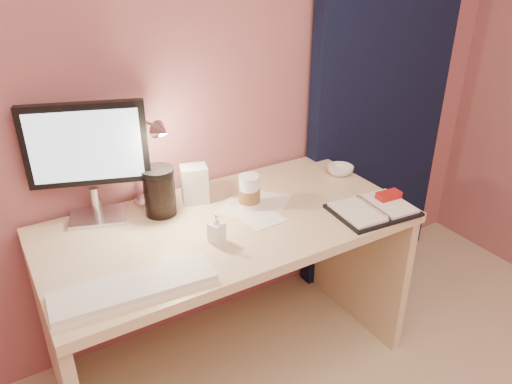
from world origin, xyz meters
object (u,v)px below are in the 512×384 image
planner (374,208)px  desk_lamp (143,157)px  keyboard (134,286)px  bowl (340,170)px  coffee_cup (249,193)px  dark_jar (160,194)px  monitor (88,152)px  product_box (195,184)px  lotion_bottle (216,228)px  desk (220,260)px

planner → desk_lamp: desk_lamp is taller
keyboard → bowl: (1.08, 0.33, 0.01)m
coffee_cup → dark_jar: size_ratio=0.81×
bowl → monitor: bearing=171.2°
product_box → planner: bearing=-20.7°
monitor → product_box: (0.38, -0.06, -0.20)m
bowl → product_box: bearing=171.8°
desk_lamp → lotion_bottle: bearing=-80.9°
coffee_cup → lotion_bottle: (-0.22, -0.16, -0.01)m
product_box → desk_lamp: 0.26m
desk → dark_jar: 0.38m
coffee_cup → dark_jar: dark_jar is taller
dark_jar → product_box: (0.16, 0.02, -0.01)m
bowl → lotion_bottle: lotion_bottle is taller
dark_jar → desk_lamp: desk_lamp is taller
coffee_cup → desk: bearing=169.7°
planner → monitor: bearing=156.8°
desk → monitor: bearing=154.6°
keyboard → planner: size_ratio=1.50×
keyboard → product_box: (0.40, 0.42, 0.07)m
product_box → dark_jar: bearing=-155.6°
keyboard → desk_lamp: (0.20, 0.43, 0.23)m
lotion_bottle → keyboard: bearing=-161.8°
monitor → dark_jar: (0.22, -0.09, -0.19)m
bowl → dark_jar: size_ratio=0.70×
lotion_bottle → desk_lamp: (-0.14, 0.32, 0.18)m
monitor → product_box: monitor is taller
coffee_cup → product_box: (-0.16, 0.16, 0.01)m
lotion_bottle → coffee_cup: bearing=34.9°
monitor → planner: (0.95, -0.50, -0.26)m
planner → coffee_cup: size_ratio=2.42×
coffee_cup → monitor: bearing=157.9°
monitor → product_box: bearing=9.6°
desk → bowl: bowl is taller
product_box → keyboard: bearing=-116.9°
product_box → desk_lamp: size_ratio=0.41×
coffee_cup → desk_lamp: desk_lamp is taller
desk → product_box: bearing=105.5°
coffee_cup → product_box: size_ratio=0.89×
bowl → desk: bearing=-176.9°
desk_lamp → desk: bearing=-44.8°
desk → product_box: (-0.04, 0.13, 0.30)m
dark_jar → product_box: size_ratio=1.10×
lotion_bottle → product_box: bearing=79.1°
desk → monitor: 0.68m
desk → bowl: (0.64, 0.03, 0.24)m
product_box → desk_lamp: bearing=-165.1°
keyboard → desk_lamp: size_ratio=1.32×
desk → desk_lamp: bearing=149.6°
coffee_cup → bowl: size_ratio=1.16×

